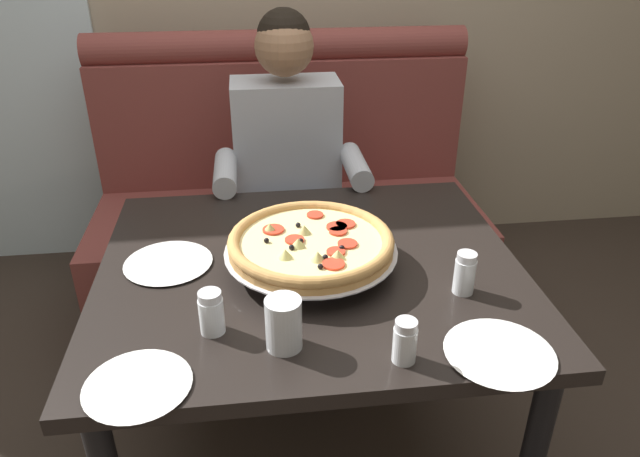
{
  "coord_description": "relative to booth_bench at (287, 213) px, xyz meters",
  "views": [
    {
      "loc": [
        -0.14,
        -1.35,
        1.56
      ],
      "look_at": [
        0.03,
        0.06,
        0.8
      ],
      "focal_mm": 33.18,
      "sensor_mm": 36.0,
      "label": 1
    }
  ],
  "objects": [
    {
      "name": "dining_table",
      "position": [
        0.0,
        -0.96,
        0.24
      ],
      "size": [
        1.13,
        0.98,
        0.72
      ],
      "color": "black",
      "rests_on": "ground_plane"
    },
    {
      "name": "drinking_glass",
      "position": [
        -0.09,
        -1.29,
        0.38
      ],
      "size": [
        0.08,
        0.08,
        0.12
      ],
      "color": "silver",
      "rests_on": "dining_table"
    },
    {
      "name": "pizza",
      "position": [
        -0.0,
        -0.97,
        0.4
      ],
      "size": [
        0.46,
        0.46,
        0.11
      ],
      "color": "silver",
      "rests_on": "dining_table"
    },
    {
      "name": "shaker_parmesan",
      "position": [
        0.15,
        -1.36,
        0.37
      ],
      "size": [
        0.05,
        0.05,
        0.1
      ],
      "color": "white",
      "rests_on": "dining_table"
    },
    {
      "name": "plate_near_right",
      "position": [
        -0.39,
        -1.38,
        0.33
      ],
      "size": [
        0.22,
        0.22,
        0.02
      ],
      "color": "white",
      "rests_on": "dining_table"
    },
    {
      "name": "shaker_pepper_flakes",
      "position": [
        -0.25,
        -1.21,
        0.37
      ],
      "size": [
        0.06,
        0.06,
        0.11
      ],
      "color": "white",
      "rests_on": "dining_table"
    },
    {
      "name": "shaker_oregano",
      "position": [
        0.36,
        -1.13,
        0.37
      ],
      "size": [
        0.05,
        0.05,
        0.11
      ],
      "color": "white",
      "rests_on": "dining_table"
    },
    {
      "name": "plate_near_left",
      "position": [
        0.36,
        -1.37,
        0.33
      ],
      "size": [
        0.24,
        0.24,
        0.02
      ],
      "color": "white",
      "rests_on": "dining_table"
    },
    {
      "name": "booth_bench",
      "position": [
        0.0,
        0.0,
        0.0
      ],
      "size": [
        1.61,
        0.78,
        1.13
      ],
      "color": "brown",
      "rests_on": "ground_plane"
    },
    {
      "name": "plate_far_side",
      "position": [
        -0.38,
        -0.91,
        0.33
      ],
      "size": [
        0.24,
        0.24,
        0.02
      ],
      "color": "white",
      "rests_on": "dining_table"
    },
    {
      "name": "ground_plane",
      "position": [
        0.0,
        -0.96,
        -0.4
      ],
      "size": [
        16.0,
        16.0,
        0.0
      ],
      "primitive_type": "plane",
      "color": "#382D26"
    },
    {
      "name": "diner_main",
      "position": [
        -0.01,
        -0.27,
        0.31
      ],
      "size": [
        0.54,
        0.64,
        1.27
      ],
      "color": "#2D3342",
      "rests_on": "ground_plane"
    }
  ]
}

